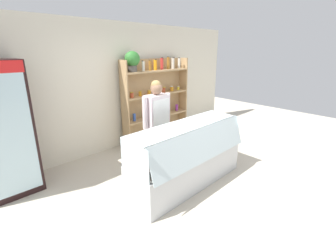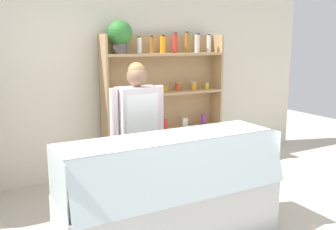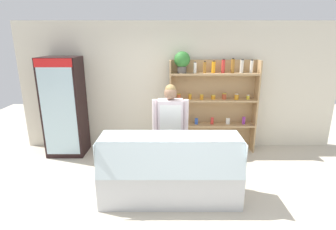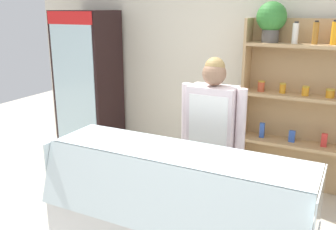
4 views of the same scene
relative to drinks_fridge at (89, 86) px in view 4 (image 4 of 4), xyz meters
name	(u,v)px [view 4 (image 4 of 4)]	position (x,y,z in m)	size (l,w,h in m)	color
back_wall	(270,69)	(2.35, 0.43, 0.34)	(6.80, 0.10, 2.70)	silver
drinks_fridge	(89,86)	(0.00, 0.00, 0.00)	(0.75, 0.62, 2.01)	black
shelving_unit	(320,89)	(2.94, 0.17, 0.21)	(1.81, 0.32, 2.11)	tan
shop_clerk	(212,130)	(2.16, -0.94, -0.04)	(0.61, 0.25, 1.63)	#4C4233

